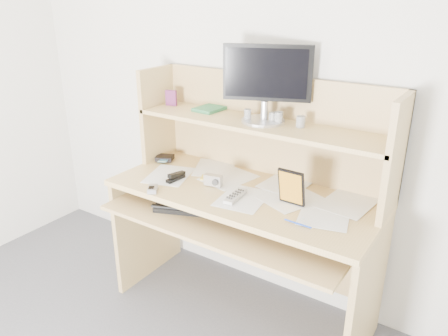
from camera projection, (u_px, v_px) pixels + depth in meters
The scene contains 19 objects.
back_wall at pixel (276, 84), 2.30m from camera, with size 3.60×0.04×2.50m, color silver.
desk at pixel (250, 195), 2.32m from camera, with size 1.40×0.70×1.30m.
paper_clutter at pixel (243, 190), 2.24m from camera, with size 1.32×0.54×0.01m, color silver.
keyboard at pixel (205, 206), 2.26m from camera, with size 0.54×0.36×0.04m.
tv_remote at pixel (235, 196), 2.15m from camera, with size 0.05×0.17×0.02m, color #ACABA6.
flip_phone at pixel (153, 188), 2.23m from camera, with size 0.05×0.09×0.02m, color #A7A7A9.
stapler at pixel (176, 176), 2.36m from camera, with size 0.03×0.12×0.04m, color black.
wallet at pixel (165, 158), 2.64m from camera, with size 0.10×0.08×0.03m, color black.
sticky_note_pad at pixel (207, 178), 2.39m from camera, with size 0.07×0.07×0.01m, color #F0FF43.
digital_camera at pixel (213, 180), 2.28m from camera, with size 0.09×0.04×0.06m, color #A4A3A6.
game_case at pixel (291, 187), 2.05m from camera, with size 0.13×0.01×0.18m, color black.
blue_pen at pixel (298, 224), 1.90m from camera, with size 0.01×0.01×0.13m, color #1637A9.
card_box at pixel (171, 98), 2.55m from camera, with size 0.07×0.02×0.09m, color maroon.
shelf_book at pixel (210, 109), 2.46m from camera, with size 0.13×0.18×0.02m, color #34834A.
chip_stack_a at pixel (273, 118), 2.20m from camera, with size 0.04×0.04×0.06m, color black.
chip_stack_b at pixel (279, 118), 2.18m from camera, with size 0.04×0.04×0.07m, color silver.
chip_stack_c at pixel (301, 122), 2.14m from camera, with size 0.04×0.04×0.06m, color black.
chip_stack_d at pixel (248, 115), 2.23m from camera, with size 0.04×0.04×0.06m, color silver.
monitor at pixel (267, 81), 2.17m from camera, with size 0.42×0.23×0.38m.
Camera 1 is at (1.05, -0.27, 1.69)m, focal length 35.00 mm.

